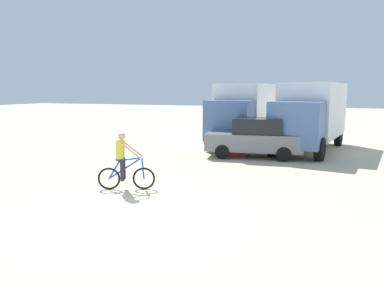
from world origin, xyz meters
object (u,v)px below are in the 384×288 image
at_px(sedan_parked, 255,138).
at_px(supply_crate, 232,150).
at_px(box_truck_white_box, 244,110).
at_px(cyclist_orange_shirt, 124,162).
at_px(box_truck_avon_van, 311,113).

relative_size(sedan_parked, supply_crate, 4.48).
xyz_separation_m(box_truck_white_box, sedan_parked, (1.48, -4.13, -0.99)).
xyz_separation_m(box_truck_white_box, supply_crate, (0.46, -4.26, -1.61)).
distance_m(box_truck_white_box, supply_crate, 4.58).
relative_size(sedan_parked, cyclist_orange_shirt, 2.42).
xyz_separation_m(box_truck_avon_van, cyclist_orange_shirt, (-4.75, -9.78, -1.03)).
relative_size(box_truck_white_box, supply_crate, 6.95).
distance_m(box_truck_avon_van, sedan_parked, 3.83).
relative_size(box_truck_white_box, cyclist_orange_shirt, 3.75).
xyz_separation_m(sedan_parked, cyclist_orange_shirt, (-2.57, -6.80, -0.04)).
bearing_deg(cyclist_orange_shirt, box_truck_white_box, 84.32).
xyz_separation_m(box_truck_white_box, cyclist_orange_shirt, (-1.09, -10.93, -1.03)).
bearing_deg(box_truck_avon_van, supply_crate, -135.78).
relative_size(cyclist_orange_shirt, supply_crate, 1.85).
height_order(box_truck_white_box, sedan_parked, box_truck_white_box).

